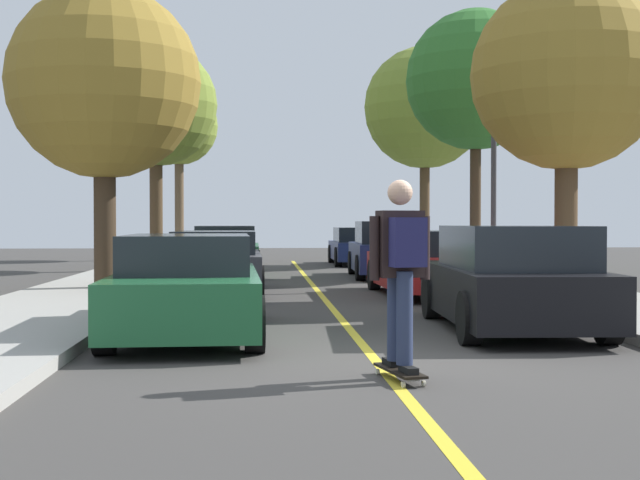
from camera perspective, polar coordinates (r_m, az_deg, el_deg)
ground at (r=9.03m, az=3.82°, el=-8.04°), size 80.00×80.00×0.00m
center_line at (r=12.97m, az=1.43°, el=-5.21°), size 0.12×39.20×0.01m
parked_car_left_nearest at (r=11.27m, az=-8.61°, el=-2.96°), size 1.96×4.53×1.28m
parked_car_left_near at (r=17.94m, az=-6.85°, el=-1.42°), size 2.00×4.64×1.26m
parked_car_left_far at (r=23.79m, az=-6.13°, el=-0.71°), size 1.87×4.41×1.34m
parked_car_right_nearest at (r=11.90m, az=12.30°, el=-2.54°), size 2.00×4.31×1.40m
parked_car_right_near at (r=17.43m, az=7.08°, el=-1.50°), size 2.03×4.30×1.28m
parked_car_right_far at (r=22.96m, az=4.41°, el=-0.69°), size 1.97×4.13×1.47m
parked_car_right_farthest at (r=29.72m, az=2.51°, el=-0.42°), size 1.85×4.26×1.26m
street_tree_left_nearest at (r=18.20m, az=-13.86°, el=9.85°), size 3.83×3.83×6.00m
street_tree_left_near at (r=26.76m, az=-10.64°, el=8.57°), size 3.65×3.65×6.61m
street_tree_left_far at (r=34.15m, az=-9.16°, el=7.23°), size 2.96×2.96×6.45m
street_tree_right_nearest at (r=16.58m, az=15.76°, el=10.23°), size 3.43×3.43×5.67m
street_tree_right_near at (r=23.03m, az=10.10°, el=10.17°), size 3.58×3.58×6.72m
street_tree_right_far at (r=29.76m, az=6.84°, el=8.51°), size 4.07×4.07×7.17m
fire_hydrant at (r=16.88m, az=12.70°, el=-2.11°), size 0.20×0.20×0.70m
streetlamp at (r=19.50m, az=11.24°, el=6.08°), size 0.36×0.24×5.17m
skateboard at (r=8.10m, az=5.21°, el=-8.48°), size 0.38×0.87×0.10m
skateboarder at (r=7.96m, az=5.31°, el=-1.43°), size 0.59×0.71×1.72m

